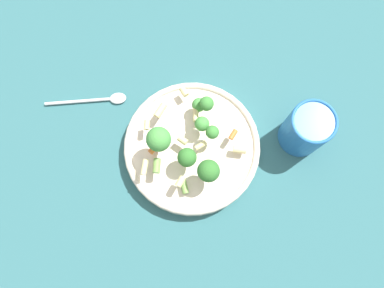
% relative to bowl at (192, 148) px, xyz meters
% --- Properties ---
extents(ground_plane, '(3.00, 3.00, 0.00)m').
position_rel_bowl_xyz_m(ground_plane, '(0.00, 0.00, -0.02)').
color(ground_plane, '#2D6066').
extents(bowl, '(0.28, 0.28, 0.04)m').
position_rel_bowl_xyz_m(bowl, '(0.00, 0.00, 0.00)').
color(bowl, beige).
rests_on(bowl, ground_plane).
extents(pasta_salad, '(0.21, 0.21, 0.09)m').
position_rel_bowl_xyz_m(pasta_salad, '(-0.01, 0.01, 0.07)').
color(pasta_salad, '#8CB766').
rests_on(pasta_salad, bowl).
extents(cup, '(0.09, 0.09, 0.11)m').
position_rel_bowl_xyz_m(cup, '(0.09, -0.21, 0.04)').
color(cup, '#2366B2').
rests_on(cup, ground_plane).
extents(spoon, '(0.08, 0.17, 0.01)m').
position_rel_bowl_xyz_m(spoon, '(0.05, 0.22, -0.02)').
color(spoon, silver).
rests_on(spoon, ground_plane).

